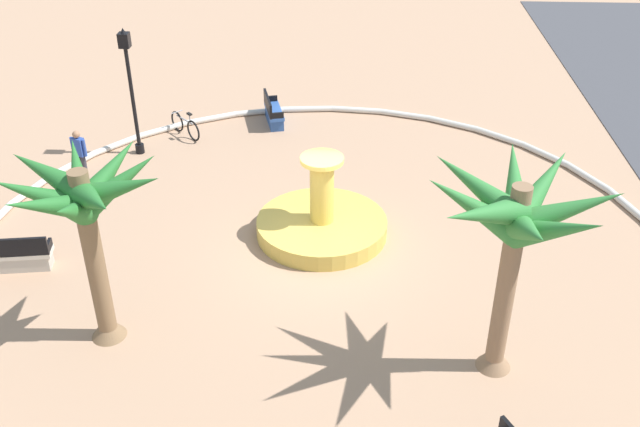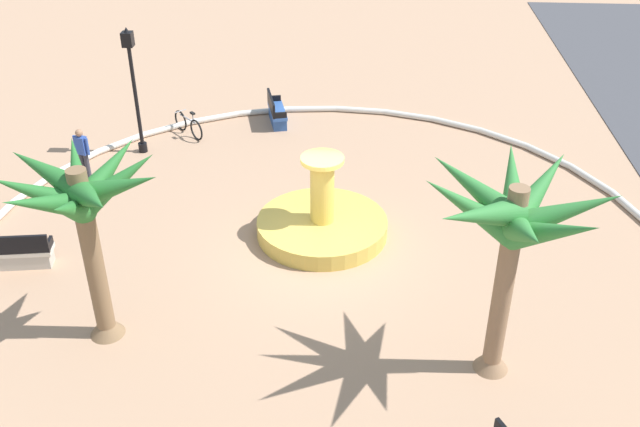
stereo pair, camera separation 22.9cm
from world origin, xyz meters
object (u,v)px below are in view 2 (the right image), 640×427
(palm_tree_by_curb, at_px, (82,203))
(palm_tree_near_fountain, at_px, (512,223))
(bicycle_red_frame, at_px, (188,125))
(bench_west, at_px, (277,114))
(lamppost, at_px, (134,81))
(bench_southeast, at_px, (20,255))
(person_cyclist_helmet, at_px, (82,152))
(fountain, at_px, (322,224))

(palm_tree_by_curb, bearing_deg, palm_tree_near_fountain, 86.56)
(bicycle_red_frame, bearing_deg, bench_west, 112.57)
(lamppost, bearing_deg, palm_tree_near_fountain, 46.71)
(bench_west, relative_size, bench_southeast, 1.01)
(palm_tree_by_curb, distance_m, bicycle_red_frame, 10.59)
(bicycle_red_frame, distance_m, person_cyclist_helmet, 4.09)
(palm_tree_by_curb, height_order, bicycle_red_frame, palm_tree_by_curb)
(lamppost, distance_m, bicycle_red_frame, 2.71)
(bench_southeast, bearing_deg, lamppost, 168.93)
(bench_southeast, xyz_separation_m, bicycle_red_frame, (-7.79, 2.49, 0.04))
(bench_southeast, bearing_deg, palm_tree_near_fountain, 75.61)
(palm_tree_by_curb, bearing_deg, person_cyclist_helmet, -157.51)
(palm_tree_by_curb, height_order, bench_southeast, palm_tree_by_curb)
(lamppost, xyz_separation_m, bicycle_red_frame, (-1.33, 1.22, -2.02))
(palm_tree_near_fountain, bearing_deg, palm_tree_by_curb, -93.44)
(fountain, bearing_deg, palm_tree_near_fountain, 38.14)
(bench_west, bearing_deg, bench_southeast, -30.74)
(palm_tree_near_fountain, relative_size, bicycle_red_frame, 3.58)
(palm_tree_by_curb, distance_m, bench_west, 11.98)
(fountain, height_order, palm_tree_near_fountain, palm_tree_near_fountain)
(palm_tree_by_curb, height_order, person_cyclist_helmet, palm_tree_by_curb)
(palm_tree_by_curb, relative_size, person_cyclist_helmet, 2.64)
(bench_west, bearing_deg, lamppost, -58.34)
(palm_tree_by_curb, bearing_deg, bench_southeast, -128.91)
(person_cyclist_helmet, bearing_deg, palm_tree_by_curb, 22.49)
(fountain, height_order, bicycle_red_frame, fountain)
(fountain, distance_m, bicycle_red_frame, 7.61)
(palm_tree_by_curb, xyz_separation_m, lamppost, (-8.83, -1.67, -0.96))
(fountain, xyz_separation_m, bench_west, (-7.02, -2.04, 0.02))
(bench_west, xyz_separation_m, bicycle_red_frame, (1.18, -2.85, 0.04))
(bench_southeast, distance_m, bicycle_red_frame, 8.18)
(fountain, height_order, person_cyclist_helmet, fountain)
(bicycle_red_frame, bearing_deg, bench_southeast, -17.70)
(bench_west, xyz_separation_m, lamppost, (2.51, -4.07, 2.06))
(bench_southeast, relative_size, lamppost, 0.40)
(lamppost, bearing_deg, bench_west, 121.66)
(fountain, xyz_separation_m, person_cyclist_helmet, (-2.57, -7.30, 0.60))
(fountain, relative_size, bench_west, 2.07)
(palm_tree_near_fountain, relative_size, bench_west, 2.73)
(fountain, height_order, bench_west, fountain)
(palm_tree_by_curb, height_order, lamppost, palm_tree_by_curb)
(bench_southeast, xyz_separation_m, person_cyclist_helmet, (-4.53, 0.08, 0.57))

